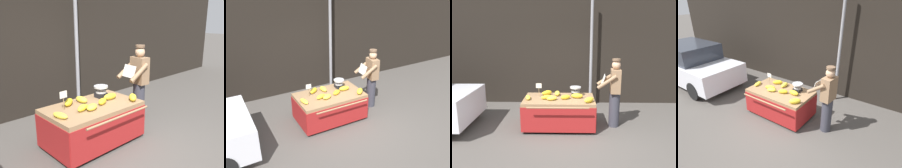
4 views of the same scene
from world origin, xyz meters
TOP-DOWN VIEW (x-y plane):
  - ground_plane at (0.00, 0.00)m, footprint 60.00×60.00m
  - back_wall at (0.00, 2.86)m, footprint 16.00×0.24m
  - street_pole at (0.61, 2.39)m, footprint 0.09×0.09m
  - banana_cart at (-0.31, 0.69)m, footprint 1.75×1.24m
  - weighing_scale at (0.10, 0.93)m, footprint 0.28×0.28m
  - price_sign at (-0.83, 0.84)m, footprint 0.14×0.01m
  - banana_bunch_0 at (0.13, 0.70)m, footprint 0.30×0.15m
  - banana_bunch_1 at (-1.06, 0.59)m, footprint 0.18×0.32m
  - banana_bunch_2 at (0.40, 0.36)m, footprint 0.30×0.30m
  - banana_bunch_3 at (-0.64, 0.97)m, footprint 0.30×0.27m
  - banana_bunch_4 at (-0.48, 0.51)m, footprint 0.28×0.23m
  - banana_bunch_5 at (-0.61, 0.60)m, footprint 0.30×0.21m
  - banana_bunch_6 at (-0.37, 0.95)m, footprint 0.14×0.29m
  - banana_bunch_7 at (-0.15, 0.60)m, footprint 0.28×0.22m
  - vendor_person at (1.05, 0.77)m, footprint 0.61×0.56m

SIDE VIEW (x-z plane):
  - ground_plane at x=0.00m, z-range 0.00..0.00m
  - banana_cart at x=-0.31m, z-range 0.17..0.91m
  - banana_bunch_1 at x=-1.06m, z-range 0.75..0.84m
  - banana_bunch_5 at x=-0.61m, z-range 0.75..0.85m
  - banana_bunch_4 at x=-0.48m, z-range 0.75..0.85m
  - banana_bunch_7 at x=-0.15m, z-range 0.75..0.86m
  - banana_bunch_6 at x=-0.37m, z-range 0.75..0.86m
  - banana_bunch_0 at x=0.13m, z-range 0.75..0.87m
  - banana_bunch_3 at x=-0.64m, z-range 0.75..0.87m
  - banana_bunch_2 at x=0.40m, z-range 0.75..0.87m
  - weighing_scale at x=0.10m, z-range 0.75..0.98m
  - vendor_person at x=1.05m, z-range 0.02..1.73m
  - price_sign at x=-0.83m, z-range 0.82..1.16m
  - street_pole at x=0.61m, z-range 0.00..3.39m
  - back_wall at x=0.00m, z-range 0.00..3.67m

